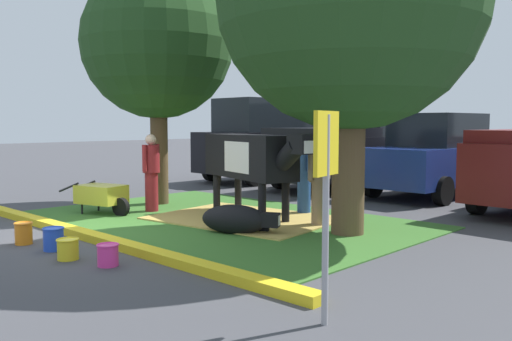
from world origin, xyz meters
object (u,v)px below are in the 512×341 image
cow_holstein (252,157)px  person_visitor_near (319,180)px  calf_lying (237,219)px  suv_black (268,140)px  shade_tree_left (158,44)px  bucket_blue (54,238)px  person_handler (151,171)px  person_visitor_far (304,172)px  parking_sign (326,175)px  sedan_blue (437,156)px  wheelbarrow (102,195)px  pickup_truck_black (352,147)px  bucket_pink (108,254)px  bucket_orange (24,233)px  bucket_yellow (68,249)px

cow_holstein → person_visitor_near: size_ratio=2.01×
calf_lying → suv_black: 8.42m
shade_tree_left → bucket_blue: size_ratio=15.80×
person_handler → person_visitor_far: person_handler is taller
parking_sign → sedan_blue: size_ratio=0.42×
cow_holstein → sedan_blue: bearing=79.6°
wheelbarrow → pickup_truck_black: (0.92, 7.30, 0.73)m
calf_lying → wheelbarrow: bearing=-171.2°
parking_sign → bucket_pink: (-3.16, -0.26, -1.19)m
shade_tree_left → person_handler: shade_tree_left is taller
cow_holstein → calf_lying: (0.79, -1.17, -0.92)m
person_handler → bucket_orange: bearing=-71.1°
calf_lying → person_visitor_near: person_visitor_near is taller
cow_holstein → wheelbarrow: bearing=-145.7°
pickup_truck_black → person_visitor_far: bearing=-67.2°
suv_black → person_visitor_near: bearing=-41.0°
person_handler → bucket_blue: person_handler is taller
pickup_truck_black → sedan_blue: size_ratio=1.23×
cow_holstein → person_visitor_near: (1.37, 0.25, -0.34)m
parking_sign → bucket_pink: size_ratio=6.67×
bucket_yellow → bucket_orange: bearing=-179.3°
shade_tree_left → pickup_truck_black: bearing=78.1°
shade_tree_left → person_handler: size_ratio=3.28×
wheelbarrow → parking_sign: bearing=-14.5°
pickup_truck_black → bucket_pink: bearing=-74.6°
person_visitor_near → bucket_orange: person_visitor_near is taller
parking_sign → bucket_blue: size_ratio=5.83×
bucket_orange → bucket_blue: same height
wheelbarrow → bucket_blue: bearing=-43.4°
person_visitor_far → pickup_truck_black: (-1.93, 4.57, 0.29)m
bucket_yellow → parking_sign: bearing=6.8°
shade_tree_left → suv_black: 6.11m
pickup_truck_black → bucket_yellow: bearing=-78.7°
sedan_blue → calf_lying: bearing=-91.9°
wheelbarrow → bucket_orange: size_ratio=4.96×
person_visitor_far → bucket_orange: person_visitor_far is taller
person_handler → person_visitor_near: (3.38, 1.08, -0.02)m
person_visitor_near → sedan_blue: sedan_blue is taller
wheelbarrow → bucket_pink: 4.00m
parking_sign → sedan_blue: 9.47m
pickup_truck_black → suv_black: bearing=-174.1°
wheelbarrow → bucket_pink: wheelbarrow is taller
person_visitor_near → sedan_blue: size_ratio=0.34×
bucket_pink → suv_black: (-5.48, 8.98, 1.12)m
bucket_orange → wheelbarrow: bearing=124.2°
bucket_orange → bucket_blue: (0.69, 0.13, -0.00)m
calf_lying → suv_black: bearing=128.9°
pickup_truck_black → sedan_blue: 2.55m
shade_tree_left → pickup_truck_black: size_ratio=0.94×
shade_tree_left → bucket_yellow: size_ratio=17.26×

